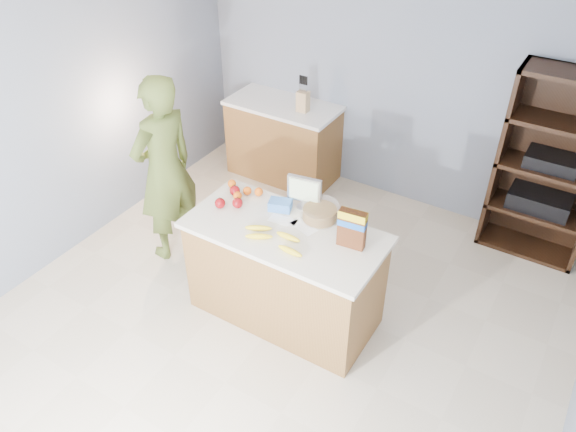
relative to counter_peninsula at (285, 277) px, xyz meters
The scene contains 15 objects.
floor 0.51m from the counter_peninsula, 90.00° to the right, with size 4.50×5.00×0.02m, color beige.
walls 1.27m from the counter_peninsula, 90.00° to the right, with size 4.52×5.02×2.51m.
counter_peninsula is the anchor object (origin of this frame).
back_cabinet 2.25m from the counter_peninsula, 122.28° to the left, with size 1.24×0.62×0.90m.
shelving_unit 2.61m from the counter_peninsula, 52.89° to the left, with size 0.90×0.40×1.80m.
person 1.47m from the counter_peninsula, behind, with size 0.65×0.43×1.79m, color #4F6027.
knife_block 2.16m from the counter_peninsula, 116.54° to the left, with size 0.12×0.10×0.31m.
envelopes 0.50m from the counter_peninsula, 81.24° to the left, with size 0.42×0.17×0.00m.
bananas 0.53m from the counter_peninsula, 90.56° to the right, with size 0.56×0.22×0.05m.
apples 0.77m from the counter_peninsula, behind, with size 0.21×0.30×0.09m.
oranges 0.80m from the counter_peninsula, 157.65° to the left, with size 0.34×0.21×0.07m.
blue_carton 0.59m from the counter_peninsula, 129.22° to the left, with size 0.18×0.12×0.08m, color blue.
salad_bowl 0.63m from the counter_peninsula, 59.75° to the left, with size 0.30×0.30×0.13m.
tv 0.73m from the counter_peninsula, 94.19° to the left, with size 0.28×0.12×0.28m.
cereal_box 0.85m from the counter_peninsula, 10.33° to the left, with size 0.21×0.10×0.31m.
Camera 1 is at (1.80, -2.58, 3.53)m, focal length 35.00 mm.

